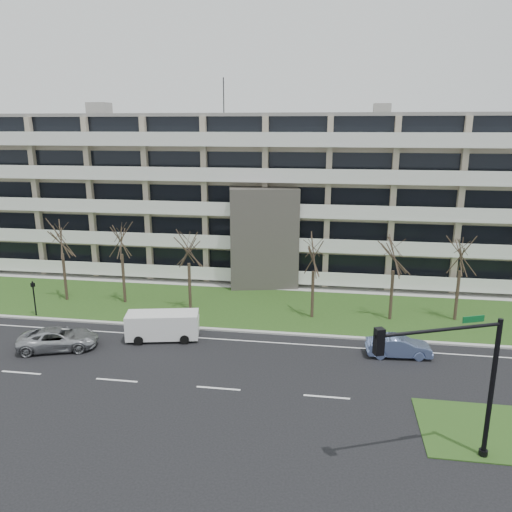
% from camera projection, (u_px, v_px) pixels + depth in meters
% --- Properties ---
extents(ground, '(160.00, 160.00, 0.00)m').
position_uv_depth(ground, '(218.00, 388.00, 27.84)').
color(ground, black).
rests_on(ground, ground).
extents(grass_verge, '(90.00, 10.00, 0.06)m').
position_uv_depth(grass_verge, '(254.00, 307.00, 40.26)').
color(grass_verge, '#224717').
rests_on(grass_verge, ground).
extents(curb, '(90.00, 0.35, 0.12)m').
position_uv_depth(curb, '(244.00, 331.00, 35.47)').
color(curb, '#B2B2AD').
rests_on(curb, ground).
extents(sidewalk, '(90.00, 2.00, 0.08)m').
position_uv_depth(sidewalk, '(264.00, 286.00, 45.51)').
color(sidewalk, '#B2B2AD').
rests_on(sidewalk, ground).
extents(grass_median, '(7.00, 5.00, 0.06)m').
position_uv_depth(grass_median, '(494.00, 432.00, 23.85)').
color(grass_median, '#224717').
rests_on(grass_median, ground).
extents(lane_edge_line, '(90.00, 0.12, 0.01)m').
position_uv_depth(lane_edge_line, '(240.00, 340.00, 34.05)').
color(lane_edge_line, white).
rests_on(lane_edge_line, ground).
extents(apartment_building, '(60.50, 15.10, 18.75)m').
position_uv_depth(apartment_building, '(273.00, 193.00, 50.12)').
color(apartment_building, '#B9AC90').
rests_on(apartment_building, ground).
extents(silver_pickup, '(5.47, 3.74, 1.39)m').
position_uv_depth(silver_pickup, '(58.00, 339.00, 32.64)').
color(silver_pickup, '#A0A2A7').
rests_on(silver_pickup, ground).
extents(blue_sedan, '(4.15, 1.71, 1.34)m').
position_uv_depth(blue_sedan, '(399.00, 346.00, 31.58)').
color(blue_sedan, '#6A7FB8').
rests_on(blue_sedan, ground).
extents(white_van, '(5.13, 2.75, 1.89)m').
position_uv_depth(white_van, '(164.00, 324.00, 34.02)').
color(white_van, white).
rests_on(white_van, ground).
extents(traffic_signal, '(5.46, 2.47, 6.77)m').
position_uv_depth(traffic_signal, '(455.00, 371.00, 20.59)').
color(traffic_signal, black).
rests_on(traffic_signal, ground).
extents(pedestrian_signal, '(0.29, 0.25, 2.80)m').
position_uv_depth(pedestrian_signal, '(34.00, 294.00, 37.99)').
color(pedestrian_signal, black).
rests_on(pedestrian_signal, ground).
extents(tree_1, '(3.61, 3.61, 7.21)m').
position_uv_depth(tree_1, '(61.00, 235.00, 40.52)').
color(tree_1, '#382B21').
rests_on(tree_1, ground).
extents(tree_2, '(3.72, 3.72, 7.43)m').
position_uv_depth(tree_2, '(120.00, 235.00, 39.88)').
color(tree_2, '#382B21').
rests_on(tree_2, ground).
extents(tree_3, '(3.44, 3.44, 6.88)m').
position_uv_depth(tree_3, '(188.00, 245.00, 38.36)').
color(tree_3, '#382B21').
rests_on(tree_3, ground).
extents(tree_4, '(3.29, 3.29, 6.58)m').
position_uv_depth(tree_4, '(314.00, 253.00, 36.83)').
color(tree_4, '#382B21').
rests_on(tree_4, ground).
extents(tree_5, '(3.45, 3.45, 6.89)m').
position_uv_depth(tree_5, '(395.00, 251.00, 36.36)').
color(tree_5, '#382B21').
rests_on(tree_5, ground).
extents(tree_6, '(3.47, 3.47, 6.93)m').
position_uv_depth(tree_6, '(462.00, 251.00, 36.24)').
color(tree_6, '#382B21').
rests_on(tree_6, ground).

